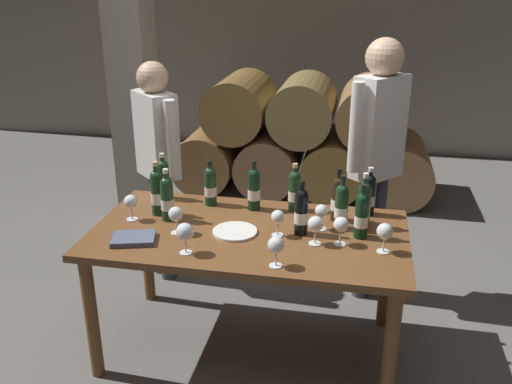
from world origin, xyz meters
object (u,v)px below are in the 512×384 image
object	(u,v)px
wine_bottle_1	(364,204)
wine_bottle_6	(362,215)
wine_glass_1	(276,246)
wine_bottle_8	(369,194)
wine_glass_3	(278,218)
wine_bottle_5	(338,198)
wine_bottle_11	(210,186)
wine_glass_7	(321,212)
wine_bottle_10	(341,206)
wine_bottle_2	(254,189)
wine_glass_5	(341,225)
wine_glass_4	(131,202)
wine_bottle_3	(167,198)
wine_glass_2	(185,232)
wine_bottle_0	(157,192)
wine_glass_0	(176,215)
serving_plate	(235,232)
sommelier_presenting	(377,148)
dining_table	(249,246)
wine_bottle_7	(295,190)
wine_bottle_9	(163,179)
wine_bottle_4	(301,211)
tasting_notebook	(134,239)
wine_glass_8	(316,225)
taster_seated_left	(158,154)
wine_glass_6	(385,232)

from	to	relation	value
wine_bottle_1	wine_bottle_6	bearing A→B (deg)	-93.74
wine_glass_1	wine_bottle_8	bearing A→B (deg)	58.91
wine_glass_3	wine_bottle_5	bearing A→B (deg)	41.66
wine_bottle_11	wine_glass_7	bearing A→B (deg)	-18.02
wine_bottle_8	wine_bottle_10	size ratio (longest dim) A/B	0.93
wine_bottle_2	wine_glass_5	xyz separation A→B (m)	(0.52, -0.37, -0.02)
wine_glass_4	wine_bottle_10	bearing A→B (deg)	5.56
wine_bottle_3	wine_glass_2	bearing A→B (deg)	-58.77
wine_bottle_0	wine_glass_4	xyz separation A→B (m)	(-0.12, -0.11, -0.03)
wine_bottle_6	wine_glass_4	world-z (taller)	wine_bottle_6
wine_glass_0	wine_bottle_2	bearing A→B (deg)	49.49
serving_plate	sommelier_presenting	world-z (taller)	sommelier_presenting
dining_table	wine_bottle_6	xyz separation A→B (m)	(0.59, 0.04, 0.22)
wine_bottle_7	wine_bottle_9	size ratio (longest dim) A/B	0.99
wine_bottle_4	tasting_notebook	size ratio (longest dim) A/B	1.38
wine_glass_4	sommelier_presenting	world-z (taller)	sommelier_presenting
wine_glass_2	dining_table	bearing A→B (deg)	50.03
wine_bottle_2	wine_glass_8	bearing A→B (deg)	-44.12
wine_bottle_10	sommelier_presenting	xyz separation A→B (m)	(0.18, 0.62, 0.15)
dining_table	wine_bottle_1	xyz separation A→B (m)	(0.60, 0.18, 0.23)
wine_glass_7	wine_bottle_8	bearing A→B (deg)	45.66
wine_bottle_6	wine_glass_0	bearing A→B (deg)	-171.49
wine_bottle_10	wine_glass_3	bearing A→B (deg)	-154.43
wine_bottle_1	wine_bottle_3	world-z (taller)	wine_bottle_1
wine_bottle_2	wine_glass_1	distance (m)	0.69
serving_plate	wine_glass_5	bearing A→B (deg)	-3.11
wine_bottle_1	serving_plate	world-z (taller)	wine_bottle_1
wine_bottle_9	wine_glass_8	distance (m)	1.07
wine_bottle_4	wine_bottle_6	size ratio (longest dim) A/B	1.03
wine_glass_8	tasting_notebook	xyz separation A→B (m)	(-0.93, -0.15, -0.10)
wine_glass_4	wine_glass_0	bearing A→B (deg)	-21.21
wine_bottle_3	wine_glass_1	size ratio (longest dim) A/B	1.97
wine_bottle_2	wine_glass_4	bearing A→B (deg)	-156.33
wine_bottle_6	taster_seated_left	bearing A→B (deg)	153.77
wine_bottle_11	wine_glass_0	size ratio (longest dim) A/B	1.82
wine_bottle_10	taster_seated_left	distance (m)	1.39
wine_glass_2	wine_glass_5	bearing A→B (deg)	17.90
wine_glass_8	sommelier_presenting	distance (m)	0.90
wine_glass_3	wine_glass_6	distance (m)	0.55
taster_seated_left	wine_glass_8	bearing A→B (deg)	-35.06
wine_bottle_5	taster_seated_left	distance (m)	1.33
wine_glass_3	wine_glass_4	distance (m)	0.84
wine_bottle_4	wine_glass_0	distance (m)	0.66
wine_bottle_8	wine_glass_5	bearing A→B (deg)	-108.02
wine_bottle_1	sommelier_presenting	size ratio (longest dim) A/B	0.18
wine_bottle_7	wine_glass_7	size ratio (longest dim) A/B	1.97
wine_bottle_7	wine_bottle_0	bearing A→B (deg)	-164.57
wine_glass_0	wine_glass_7	world-z (taller)	wine_glass_0
wine_bottle_6	tasting_notebook	xyz separation A→B (m)	(-1.16, -0.28, -0.11)
wine_glass_2	wine_bottle_0	bearing A→B (deg)	125.39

